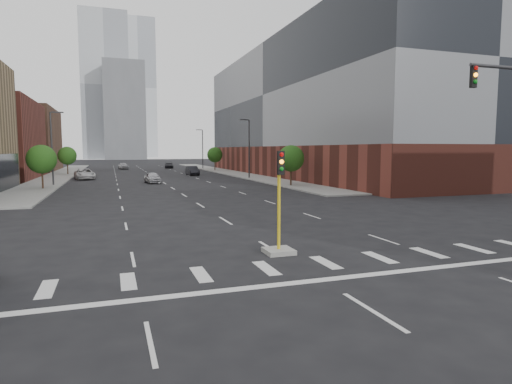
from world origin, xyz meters
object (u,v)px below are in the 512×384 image
median_traffic_signal (279,231)px  car_deep_right (169,165)px  car_distant (123,166)px  car_mid_right (192,171)px  car_far_left (85,174)px  car_near_left (152,178)px

median_traffic_signal → car_deep_right: size_ratio=0.89×
car_deep_right → car_distant: bearing=-162.0°
car_mid_right → car_deep_right: bearing=89.7°
median_traffic_signal → car_mid_right: median_traffic_signal is taller
car_far_left → car_deep_right: 39.35m
car_near_left → car_mid_right: 18.15m
car_mid_right → car_deep_right: size_ratio=0.99×
median_traffic_signal → car_far_left: median_traffic_signal is taller
median_traffic_signal → car_distant: 85.56m
car_near_left → car_far_left: 13.92m
median_traffic_signal → car_far_left: 53.30m
car_near_left → car_mid_right: (8.31, 16.14, 0.06)m
car_mid_right → car_near_left: bearing=-117.9°
car_near_left → car_deep_right: bearing=74.4°
car_near_left → car_far_left: car_far_left is taller
car_mid_right → car_distant: (-10.86, 27.69, -0.03)m
car_far_left → car_deep_right: bearing=56.2°
car_distant → car_mid_right: bearing=-76.0°
car_deep_right → car_distant: (-10.66, -2.22, 0.06)m
car_near_left → car_far_left: (-9.00, 10.62, 0.07)m
median_traffic_signal → car_near_left: 41.66m
median_traffic_signal → car_near_left: size_ratio=1.01×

